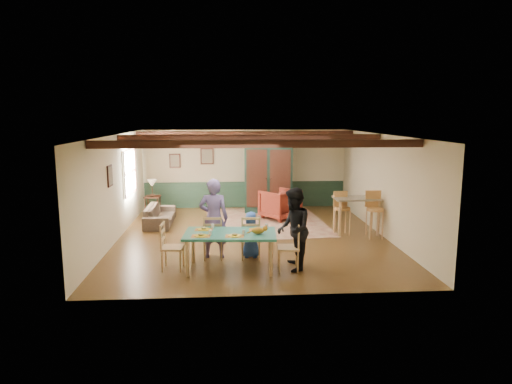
{
  "coord_description": "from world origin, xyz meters",
  "views": [
    {
      "loc": [
        -0.71,
        -11.73,
        3.2
      ],
      "look_at": [
        0.13,
        0.35,
        1.15
      ],
      "focal_mm": 32.0,
      "sensor_mm": 36.0,
      "label": 1
    }
  ],
  "objects": [
    {
      "name": "counter_table",
      "position": [
        2.85,
        0.14,
        0.5
      ],
      "size": [
        1.22,
        0.73,
        1.01
      ],
      "primitive_type": null,
      "rotation": [
        0.0,
        0.0,
        0.02
      ],
      "color": "tan",
      "rests_on": "floor"
    },
    {
      "name": "dining_chair_end_right",
      "position": [
        0.6,
        -2.63,
        0.5
      ],
      "size": [
        0.49,
        0.47,
        1.0
      ],
      "primitive_type": null,
      "rotation": [
        0.0,
        0.0,
        -1.64
      ],
      "color": "tan",
      "rests_on": "floor"
    },
    {
      "name": "person_woman",
      "position": [
        0.7,
        -2.64,
        0.87
      ],
      "size": [
        0.71,
        0.89,
        1.73
      ],
      "primitive_type": "imported",
      "rotation": [
        0.0,
        0.0,
        -1.64
      ],
      "color": "black",
      "rests_on": "floor"
    },
    {
      "name": "bar_stool_right",
      "position": [
        3.2,
        -0.33,
        0.62
      ],
      "size": [
        0.44,
        0.48,
        1.24
      ],
      "primitive_type": null,
      "rotation": [
        0.0,
        0.0,
        0.0
      ],
      "color": "tan",
      "rests_on": "floor"
    },
    {
      "name": "place_setting_near_left",
      "position": [
        -1.2,
        -2.77,
        0.84
      ],
      "size": [
        0.44,
        0.34,
        0.11
      ],
      "primitive_type": null,
      "rotation": [
        0.0,
        0.0,
        -0.07
      ],
      "color": "gold",
      "rests_on": "dining_table"
    },
    {
      "name": "floor",
      "position": [
        0.0,
        0.0,
        0.0
      ],
      "size": [
        8.0,
        8.0,
        0.0
      ],
      "primitive_type": "plane",
      "color": "#4B3015",
      "rests_on": "ground"
    },
    {
      "name": "cat",
      "position": [
        -0.04,
        -2.69,
        0.88
      ],
      "size": [
        0.39,
        0.17,
        0.19
      ],
      "primitive_type": null,
      "rotation": [
        0.0,
        0.0,
        -0.07
      ],
      "color": "#BB7821",
      "rests_on": "dining_table"
    },
    {
      "name": "ceiling",
      "position": [
        0.0,
        0.0,
        2.7
      ],
      "size": [
        7.0,
        8.0,
        0.02
      ],
      "primitive_type": "cube",
      "color": "silver",
      "rests_on": "wall_back"
    },
    {
      "name": "ceiling_beam_mid",
      "position": [
        0.0,
        0.4,
        2.61
      ],
      "size": [
        6.95,
        0.16,
        0.16
      ],
      "primitive_type": "cube",
      "color": "black",
      "rests_on": "ceiling"
    },
    {
      "name": "armchair",
      "position": [
        1.0,
        2.08,
        0.46
      ],
      "size": [
        1.4,
        1.41,
        0.93
      ],
      "primitive_type": "imported",
      "rotation": [
        0.0,
        0.0,
        -2.49
      ],
      "color": "#541510",
      "rests_on": "floor"
    },
    {
      "name": "dining_chair_far_right",
      "position": [
        -0.13,
        -1.82,
        0.5
      ],
      "size": [
        0.47,
        0.49,
        1.0
      ],
      "primitive_type": null,
      "rotation": [
        0.0,
        0.0,
        3.07
      ],
      "color": "tan",
      "rests_on": "floor"
    },
    {
      "name": "place_setting_far_right",
      "position": [
        -0.01,
        -2.33,
        0.84
      ],
      "size": [
        0.44,
        0.34,
        0.11
      ],
      "primitive_type": null,
      "rotation": [
        0.0,
        0.0,
        -0.07
      ],
      "color": "gold",
      "rests_on": "dining_table"
    },
    {
      "name": "wainscot_back",
      "position": [
        0.0,
        3.98,
        0.45
      ],
      "size": [
        6.95,
        0.03,
        0.9
      ],
      "primitive_type": "cube",
      "color": "#1E3728",
      "rests_on": "floor"
    },
    {
      "name": "armoire",
      "position": [
        0.75,
        3.11,
        1.21
      ],
      "size": [
        1.79,
        0.9,
        2.43
      ],
      "primitive_type": "cube",
      "rotation": [
        0.0,
        0.0,
        -0.13
      ],
      "color": "#122D23",
      "rests_on": "floor"
    },
    {
      "name": "picture_left_wall",
      "position": [
        -3.47,
        -0.6,
        1.75
      ],
      "size": [
        0.04,
        0.42,
        0.52
      ],
      "primitive_type": null,
      "color": "gray",
      "rests_on": "wall_left"
    },
    {
      "name": "sofa",
      "position": [
        -2.63,
        1.62,
        0.28
      ],
      "size": [
        0.75,
        1.9,
        0.55
      ],
      "primitive_type": "imported",
      "rotation": [
        0.0,
        0.0,
        1.57
      ],
      "color": "#3E3127",
      "rests_on": "floor"
    },
    {
      "name": "place_setting_near_center",
      "position": [
        -0.52,
        -2.82,
        0.84
      ],
      "size": [
        0.44,
        0.34,
        0.11
      ],
      "primitive_type": null,
      "rotation": [
        0.0,
        0.0,
        -0.07
      ],
      "color": "gold",
      "rests_on": "dining_table"
    },
    {
      "name": "bar_stool_left",
      "position": [
        2.44,
        0.06,
        0.58
      ],
      "size": [
        0.46,
        0.5,
        1.17
      ],
      "primitive_type": null,
      "rotation": [
        0.0,
        0.0,
        0.11
      ],
      "color": "tan",
      "rests_on": "floor"
    },
    {
      "name": "ceiling_beam_front",
      "position": [
        0.0,
        -2.3,
        2.61
      ],
      "size": [
        6.95,
        0.16,
        0.16
      ],
      "primitive_type": "cube",
      "color": "black",
      "rests_on": "ceiling"
    },
    {
      "name": "dining_table",
      "position": [
        -0.6,
        -2.55,
        0.39
      ],
      "size": [
        1.96,
        1.18,
        0.79
      ],
      "primitive_type": null,
      "rotation": [
        0.0,
        0.0,
        -0.07
      ],
      "color": "#1F6453",
      "rests_on": "floor"
    },
    {
      "name": "area_rug",
      "position": [
        0.5,
        1.69,
        0.01
      ],
      "size": [
        3.73,
        4.34,
        0.01
      ],
      "primitive_type": "cube",
      "rotation": [
        0.0,
        0.0,
        0.07
      ],
      "color": "#C0B08B",
      "rests_on": "floor"
    },
    {
      "name": "person_child",
      "position": [
        -0.13,
        -1.74,
        0.53
      ],
      "size": [
        0.54,
        0.37,
        1.05
      ],
      "primitive_type": "imported",
      "rotation": [
        0.0,
        0.0,
        3.07
      ],
      "color": "#2A51AA",
      "rests_on": "floor"
    },
    {
      "name": "table_lamp",
      "position": [
        -3.06,
        3.06,
        0.86
      ],
      "size": [
        0.34,
        0.34,
        0.54
      ],
      "primitive_type": null,
      "rotation": [
        0.0,
        0.0,
        -0.14
      ],
      "color": "tan",
      "rests_on": "end_table"
    },
    {
      "name": "dining_chair_far_left",
      "position": [
        -0.97,
        -1.76,
        0.5
      ],
      "size": [
        0.47,
        0.49,
        1.0
      ],
      "primitive_type": null,
      "rotation": [
        0.0,
        0.0,
        3.07
      ],
      "color": "tan",
      "rests_on": "floor"
    },
    {
      "name": "place_setting_far_left",
      "position": [
        -1.16,
        -2.24,
        0.84
      ],
      "size": [
        0.44,
        0.34,
        0.11
      ],
      "primitive_type": null,
      "rotation": [
        0.0,
        0.0,
        -0.07
      ],
      "color": "gold",
      "rests_on": "dining_table"
    },
    {
      "name": "end_table",
      "position": [
        -3.06,
        3.06,
        0.3
      ],
      "size": [
        0.51,
        0.51,
        0.59
      ],
      "primitive_type": null,
      "rotation": [
        0.0,
        0.0,
        -0.06
      ],
      "color": "black",
      "rests_on": "floor"
    },
    {
      "name": "window_left",
      "position": [
        -3.47,
        1.7,
        1.55
      ],
      "size": [
        0.06,
        1.6,
        1.3
      ],
      "primitive_type": null,
      "color": "white",
      "rests_on": "wall_left"
    },
    {
      "name": "ceiling_beam_back",
      "position": [
        0.0,
        3.0,
        2.61
      ],
      "size": [
        6.95,
        0.16,
        0.16
      ],
      "primitive_type": "cube",
      "color": "black",
      "rests_on": "ceiling"
    },
    {
      "name": "dining_chair_end_left",
      "position": [
        -1.81,
        -2.46,
        0.5
      ],
      "size": [
        0.49,
        0.47,
        1.0
      ],
      "primitive_type": null,
      "rotation": [
        0.0,
        0.0,
        1.5
      ],
      "color": "tan",
      "rests_on": "floor"
    },
    {
      "name": "wall_back",
      "position": [
        0.0,
        4.0,
        1.35
      ],
      "size": [
        7.0,
        0.02,
        2.7
      ],
      "primitive_type": "cube",
      "color": "beige",
      "rests_on": "floor"
    },
    {
      "name": "wall_right",
      "position": [
        3.5,
        0.0,
        1.35
      ],
      "size": [
        0.02,
        8.0,
        2.7
      ],
      "primitive_type": "cube",
      "color": "beige",
      "rests_on": "floor"
    },
    {
      "name": "picture_back_a",
      "position": [
        -1.3,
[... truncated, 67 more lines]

